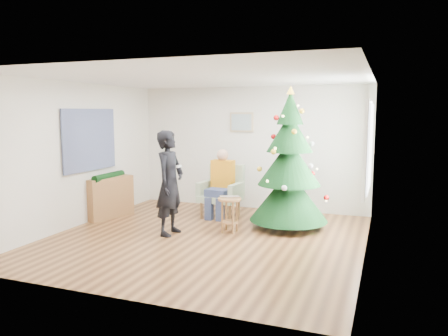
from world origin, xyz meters
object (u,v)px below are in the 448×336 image
at_px(christmas_tree, 289,165).
at_px(console, 109,197).
at_px(stool, 230,215).
at_px(armchair, 222,197).
at_px(standing_man, 170,183).

relative_size(christmas_tree, console, 2.52).
bearing_deg(console, stool, 11.97).
bearing_deg(armchair, christmas_tree, -9.60).
distance_m(christmas_tree, stool, 1.38).
relative_size(stool, standing_man, 0.34).
xyz_separation_m(christmas_tree, standing_man, (-1.78, -1.14, -0.25)).
distance_m(stool, armchair, 1.18).
bearing_deg(christmas_tree, standing_man, -147.41).
distance_m(stool, console, 2.58).
bearing_deg(console, armchair, 39.11).
bearing_deg(armchair, standing_man, -98.15).
bearing_deg(standing_man, stool, -61.61).
bearing_deg(christmas_tree, stool, -142.60).
bearing_deg(stool, standing_man, -152.66).
bearing_deg(armchair, console, -151.56).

